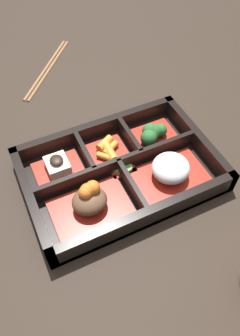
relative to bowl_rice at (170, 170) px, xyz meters
name	(u,v)px	position (x,y,z in m)	size (l,w,h in m)	color
ground_plane	(120,177)	(0.07, -0.04, -0.03)	(3.00, 3.00, 0.00)	black
bento_base	(120,175)	(0.07, -0.04, -0.02)	(0.32, 0.22, 0.01)	black
bento_rim	(119,168)	(0.07, -0.05, -0.01)	(0.32, 0.22, 0.04)	black
bowl_rice	(170,170)	(0.00, 0.00, 0.00)	(0.13, 0.08, 0.04)	maroon
bowl_stew	(90,201)	(0.14, 0.00, 0.00)	(0.13, 0.08, 0.05)	maroon
bowl_greens	(153,133)	(-0.02, -0.09, 0.00)	(0.08, 0.07, 0.03)	maroon
bowl_carrots	(108,151)	(0.07, -0.09, -0.01)	(0.07, 0.07, 0.02)	maroon
bowl_tofu	(58,167)	(0.17, -0.09, -0.01)	(0.08, 0.07, 0.03)	maroon
bowl_pickles	(122,167)	(0.06, -0.05, -0.01)	(0.04, 0.04, 0.01)	maroon
chopsticks	(47,68)	(0.09, -0.40, -0.03)	(0.16, 0.19, 0.01)	brown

